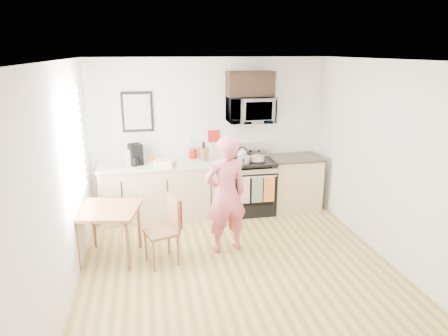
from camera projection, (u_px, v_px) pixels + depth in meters
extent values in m
plane|color=olive|center=(241.00, 274.00, 5.01)|extent=(4.60, 4.60, 0.00)
cube|color=white|center=(211.00, 136.00, 6.80)|extent=(4.00, 0.04, 2.60)
cube|color=white|center=(330.00, 286.00, 2.48)|extent=(4.00, 0.04, 2.60)
cube|color=white|center=(61.00, 187.00, 4.27)|extent=(0.04, 4.60, 2.60)
cube|color=white|center=(397.00, 167.00, 5.01)|extent=(0.04, 4.60, 2.60)
cube|color=white|center=(244.00, 61.00, 4.27)|extent=(4.00, 4.60, 0.04)
cube|color=silver|center=(73.00, 147.00, 4.96)|extent=(0.02, 1.40, 1.50)
cube|color=white|center=(74.00, 147.00, 4.96)|extent=(0.01, 1.30, 1.40)
cube|color=tan|center=(167.00, 192.00, 6.62)|extent=(2.10, 0.60, 0.90)
cube|color=beige|center=(165.00, 165.00, 6.48)|extent=(2.14, 0.64, 0.04)
cube|color=tan|center=(294.00, 183.00, 7.03)|extent=(0.84, 0.60, 0.90)
cube|color=black|center=(295.00, 158.00, 6.89)|extent=(0.88, 0.64, 0.04)
cube|color=black|center=(250.00, 190.00, 6.87)|extent=(0.76, 0.65, 0.77)
cube|color=black|center=(255.00, 193.00, 6.56)|extent=(0.61, 0.02, 0.45)
cube|color=silver|center=(256.00, 174.00, 6.47)|extent=(0.74, 0.02, 0.14)
cylinder|color=silver|center=(256.00, 177.00, 6.44)|extent=(0.68, 0.02, 0.02)
cube|color=black|center=(251.00, 162.00, 6.73)|extent=(0.76, 0.65, 0.04)
cube|color=silver|center=(247.00, 150.00, 6.95)|extent=(0.76, 0.08, 0.24)
cube|color=white|center=(244.00, 191.00, 6.46)|extent=(0.18, 0.02, 0.44)
cube|color=#4E6744|center=(257.00, 190.00, 6.50)|extent=(0.18, 0.02, 0.44)
cube|color=#CB561E|center=(269.00, 189.00, 6.53)|extent=(0.18, 0.02, 0.44)
imported|color=silver|center=(250.00, 110.00, 6.58)|extent=(0.76, 0.51, 0.42)
cube|color=black|center=(250.00, 84.00, 6.50)|extent=(0.76, 0.35, 0.40)
cube|color=black|center=(137.00, 112.00, 6.43)|extent=(0.50, 0.03, 0.65)
cube|color=beige|center=(137.00, 112.00, 6.42)|extent=(0.42, 0.01, 0.56)
cube|color=#B6190F|center=(214.00, 136.00, 6.80)|extent=(0.20, 0.02, 0.20)
imported|color=#DF3D54|center=(226.00, 195.00, 5.41)|extent=(0.67, 0.51, 1.65)
cube|color=brown|center=(108.00, 210.00, 5.20)|extent=(0.77, 0.77, 0.04)
cylinder|color=brown|center=(77.00, 246.00, 5.00)|extent=(0.04, 0.04, 0.69)
cylinder|color=brown|center=(128.00, 247.00, 4.99)|extent=(0.04, 0.04, 0.69)
cylinder|color=brown|center=(94.00, 225.00, 5.62)|extent=(0.04, 0.04, 0.69)
cylinder|color=brown|center=(139.00, 225.00, 5.61)|extent=(0.04, 0.04, 0.69)
cube|color=brown|center=(161.00, 232.00, 5.16)|extent=(0.48, 0.48, 0.04)
cube|color=brown|center=(173.00, 213.00, 5.18)|extent=(0.15, 0.38, 0.46)
cube|color=#5C0F17|center=(175.00, 211.00, 5.19)|extent=(0.16, 0.35, 0.38)
cylinder|color=brown|center=(154.00, 257.00, 5.01)|extent=(0.03, 0.03, 0.42)
cylinder|color=brown|center=(178.00, 251.00, 5.17)|extent=(0.03, 0.03, 0.42)
cylinder|color=brown|center=(146.00, 246.00, 5.29)|extent=(0.03, 0.03, 0.42)
cylinder|color=brown|center=(169.00, 241.00, 5.44)|extent=(0.03, 0.03, 0.42)
cube|color=brown|center=(204.00, 154.00, 6.64)|extent=(0.13, 0.16, 0.21)
cylinder|color=#B6190F|center=(193.00, 154.00, 6.75)|extent=(0.13, 0.13, 0.16)
imported|color=silver|center=(153.00, 161.00, 6.51)|extent=(0.25, 0.25, 0.05)
cube|color=tan|center=(128.00, 157.00, 6.40)|extent=(0.11, 0.11, 0.24)
cube|color=black|center=(136.00, 154.00, 6.38)|extent=(0.25, 0.27, 0.33)
cylinder|color=black|center=(136.00, 161.00, 6.31)|extent=(0.12, 0.12, 0.12)
cube|color=tan|center=(165.00, 164.00, 6.25)|extent=(0.35, 0.29, 0.12)
cylinder|color=black|center=(257.00, 161.00, 6.65)|extent=(0.28, 0.28, 0.02)
cylinder|color=tan|center=(257.00, 158.00, 6.64)|extent=(0.23, 0.23, 0.08)
sphere|color=silver|center=(242.00, 154.00, 6.79)|extent=(0.17, 0.17, 0.17)
cone|color=silver|center=(242.00, 149.00, 6.76)|extent=(0.05, 0.05, 0.05)
torus|color=black|center=(242.00, 151.00, 6.77)|extent=(0.15, 0.02, 0.15)
cylinder|color=silver|center=(244.00, 160.00, 6.54)|extent=(0.22, 0.22, 0.11)
cylinder|color=black|center=(243.00, 160.00, 6.37)|extent=(0.07, 0.20, 0.02)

